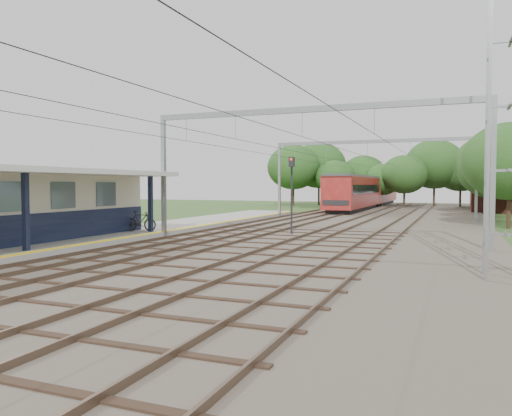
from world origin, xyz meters
The scene contains 12 objects.
ground centered at (0.00, 0.00, 0.00)m, with size 160.00×160.00×0.00m, color #2D4C1E.
ballast_bed centered at (4.00, 30.00, 0.05)m, with size 18.00×90.00×0.10m, color #473D33.
platform centered at (-7.50, 14.00, 0.17)m, with size 5.00×52.00×0.35m, color gray.
yellow_stripe centered at (-5.25, 14.00, 0.35)m, with size 0.45×52.00×0.01m, color yellow.
rail_tracks centered at (1.50, 30.00, 0.18)m, with size 11.80×88.00×0.15m.
catenary_system centered at (3.39, 25.28, 5.51)m, with size 17.22×88.00×7.00m.
lattice_pylon centered at (12.00, 8.00, 6.00)m, with size 1.30×1.30×12.00m.
tree_band centered at (3.84, 57.12, 4.92)m, with size 31.72×30.88×8.82m.
house_far centered at (16.00, 52.00, 3.23)m, with size 8.00×6.12×8.66m.
bicycle centered at (-6.61, 15.00, 0.94)m, with size 0.55×1.95×1.17m, color black.
train centered at (-0.50, 58.23, 2.27)m, with size 3.11×38.77×4.08m.
signal_post centered at (1.35, 19.04, 3.06)m, with size 0.35×0.30×4.72m.
Camera 1 is at (10.52, -9.41, 3.05)m, focal length 35.00 mm.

